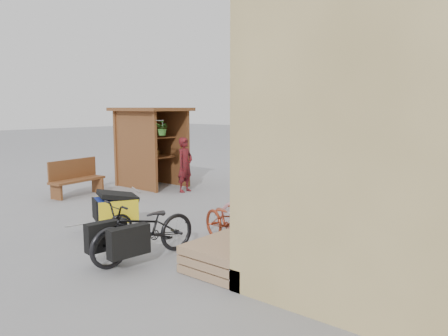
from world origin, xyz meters
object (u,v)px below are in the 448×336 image
Objects in this scene: cargo_bike at (143,230)px; bike_7 at (346,181)px; bike_3 at (303,197)px; bike_4 at (319,192)px; bench at (76,177)px; child_trailer at (116,208)px; person_kiosk at (185,165)px; kiosk at (149,136)px; pallet_stack at (229,256)px; bike_5 at (327,190)px; bike_6 at (344,183)px; bike_2 at (296,200)px; bike_0 at (229,222)px; shopping_carts at (399,170)px; bike_1 at (255,211)px.

bike_7 is at bearing 92.49° from cargo_bike.
bike_4 is (-0.06, 0.84, -0.02)m from bike_3.
bench is at bearing 135.78° from bike_7.
person_kiosk reaches higher than child_trailer.
person_kiosk is at bearing 75.50° from bike_3.
bike_7 is at bearing 20.38° from kiosk.
pallet_stack is 4.53m from bike_5.
bike_4 is at bearing -3.15° from bike_3.
bike_3 is at bearing -104.81° from person_kiosk.
bike_6 is (-0.05, 2.17, 0.01)m from bike_3.
bench is at bearing -100.02° from kiosk.
bike_2 is (0.74, 3.47, 0.00)m from cargo_bike.
bike_4 is (0.60, 4.75, -0.03)m from cargo_bike.
bike_0 is (5.96, -0.69, -0.09)m from bench.
person_kiosk is 4.47m from bike_7.
bike_5 is at bearing -173.67° from bike_6.
kiosk is 1.53× the size of bike_7.
bike_0 reaches higher than pallet_stack.
bike_7 is (-0.08, 5.02, 0.07)m from bike_0.
kiosk is 5.76m from bike_3.
shopping_carts reaches higher than bike_6.
bike_1 is (5.94, 0.13, -0.05)m from bench.
bike_7 is at bearing 10.75° from bike_2.
bike_2 is 1.01× the size of bike_6.
bike_5 is at bearing 17.36° from bench.
bike_7 is (-0.24, 2.99, -0.00)m from bike_2.
bike_5 is (-0.64, 4.47, 0.27)m from pallet_stack.
shopping_carts is at bearing -14.95° from bike_6.
cargo_bike is (5.38, -2.14, -0.02)m from bench.
bike_2 is at bearing 100.90° from pallet_stack.
bike_3 is at bearing 8.15° from bench.
bench is 6.01m from bike_0.
bench is 1.02× the size of bike_5.
pallet_stack is 0.77× the size of person_kiosk.
child_trailer is at bearing 126.42° from bike_0.
kiosk reaches higher than child_trailer.
bike_1 is at bearing 178.88° from bike_4.
kiosk reaches higher than bench.
bike_0 is 2.03m from bike_2.
pallet_stack is 0.70× the size of shopping_carts.
bike_2 is at bearing 4.07° from bench.
person_kiosk is at bearing 115.13° from bike_6.
bike_0 is 4.64m from bike_6.
bike_3 is (0.66, 3.91, -0.01)m from cargo_bike.
bike_0 is at bearing -96.09° from shopping_carts.
kiosk is at bearing 77.82° from bike_3.
cargo_bike is 1.20× the size of bike_7.
bike_1 is 0.81× the size of bike_2.
child_trailer is 0.74× the size of bike_2.
bench is 1.16× the size of child_trailer.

